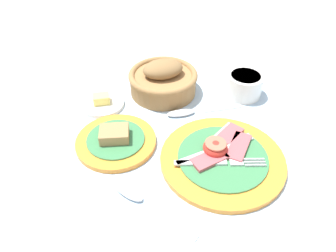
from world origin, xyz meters
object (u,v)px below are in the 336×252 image
object	(u,v)px
bread_plate	(116,140)
butter_dish	(102,103)
teaspoon_by_saucer	(139,199)
breakfast_plate	(222,157)
sugar_cup	(244,84)
teaspoon_near_cup	(192,112)
bread_basket	(163,80)

from	to	relation	value
bread_plate	butter_dish	size ratio (longest dim) A/B	1.62
bread_plate	teaspoon_by_saucer	bearing A→B (deg)	-67.44
teaspoon_by_saucer	breakfast_plate	bearing A→B (deg)	-111.22
sugar_cup	teaspoon_near_cup	size ratio (longest dim) A/B	0.48
bread_plate	bread_basket	distance (m)	0.23
bread_basket	teaspoon_by_saucer	size ratio (longest dim) A/B	1.09
bread_plate	sugar_cup	distance (m)	0.37
butter_dish	teaspoon_near_cup	bearing A→B (deg)	-7.28
breakfast_plate	teaspoon_by_saucer	size ratio (longest dim) A/B	1.58
teaspoon_near_cup	butter_dish	bearing A→B (deg)	-20.49
bread_plate	teaspoon_near_cup	size ratio (longest dim) A/B	0.93
breakfast_plate	teaspoon_near_cup	size ratio (longest dim) A/B	1.36
bread_plate	teaspoon_by_saucer	size ratio (longest dim) A/B	1.07
breakfast_plate	bread_basket	world-z (taller)	bread_basket
teaspoon_by_saucer	teaspoon_near_cup	bearing A→B (deg)	-75.90
sugar_cup	bread_basket	size ratio (longest dim) A/B	0.52
teaspoon_by_saucer	teaspoon_near_cup	distance (m)	0.28
bread_plate	teaspoon_near_cup	xyz separation A→B (m)	(0.17, 0.11, -0.01)
teaspoon_near_cup	bread_plate	bearing A→B (deg)	19.09
breakfast_plate	teaspoon_near_cup	distance (m)	0.17
teaspoon_by_saucer	butter_dish	bearing A→B (deg)	-31.38
bread_basket	teaspoon_near_cup	bearing A→B (deg)	-51.62
sugar_cup	teaspoon_by_saucer	world-z (taller)	sugar_cup
sugar_cup	butter_dish	distance (m)	0.37
breakfast_plate	sugar_cup	xyz separation A→B (m)	(0.08, 0.24, 0.02)
bread_basket	teaspoon_near_cup	distance (m)	0.12
breakfast_plate	teaspoon_near_cup	bearing A→B (deg)	109.62
sugar_cup	butter_dish	xyz separation A→B (m)	(-0.37, -0.05, -0.02)
teaspoon_by_saucer	sugar_cup	bearing A→B (deg)	-89.08
butter_dish	teaspoon_near_cup	distance (m)	0.23
bread_plate	teaspoon_near_cup	bearing A→B (deg)	32.31
sugar_cup	bread_basket	world-z (taller)	bread_basket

